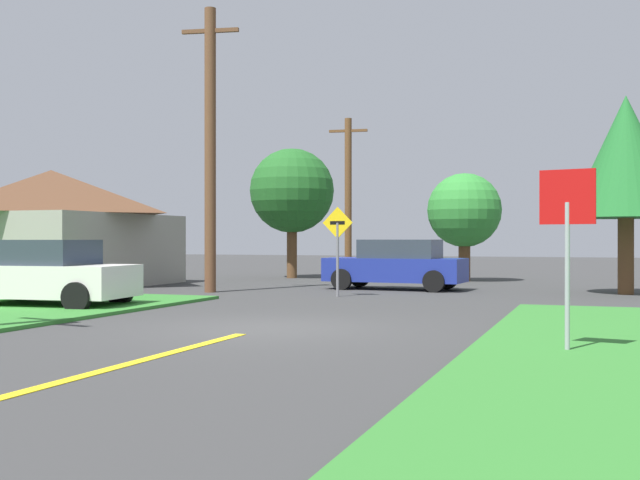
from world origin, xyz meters
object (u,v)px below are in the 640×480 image
(pine_tree_center, at_px, (464,211))
(oak_tree_right, at_px, (626,158))
(oak_tree_left, at_px, (292,191))
(stop_sign, at_px, (567,224))
(barn, at_px, (51,228))
(car_approaching_junction, at_px, (396,265))
(parked_car_near_building, at_px, (48,274))
(utility_pole_far, at_px, (348,194))
(direction_sign, at_px, (338,241))
(utility_pole_mid, at_px, (210,147))

(pine_tree_center, relative_size, oak_tree_right, 0.71)
(oak_tree_left, height_order, oak_tree_right, oak_tree_right)
(stop_sign, height_order, barn, barn)
(car_approaching_junction, bearing_deg, stop_sign, 117.28)
(oak_tree_left, relative_size, barn, 0.76)
(parked_car_near_building, height_order, oak_tree_right, oak_tree_right)
(car_approaching_junction, height_order, oak_tree_right, oak_tree_right)
(parked_car_near_building, xyz_separation_m, utility_pole_far, (1.47, 19.08, 2.92))
(direction_sign, height_order, oak_tree_right, oak_tree_right)
(stop_sign, distance_m, parked_car_near_building, 12.67)
(pine_tree_center, bearing_deg, oak_tree_left, 179.74)
(utility_pole_mid, relative_size, oak_tree_right, 1.48)
(parked_car_near_building, xyz_separation_m, oak_tree_left, (0.31, 14.95, 2.84))
(pine_tree_center, bearing_deg, direction_sign, -102.65)
(oak_tree_right, height_order, barn, oak_tree_right)
(oak_tree_left, relative_size, oak_tree_right, 0.92)
(car_approaching_junction, height_order, direction_sign, direction_sign)
(direction_sign, relative_size, oak_tree_right, 0.43)
(utility_pole_far, relative_size, pine_tree_center, 1.73)
(utility_pole_far, distance_m, direction_sign, 14.19)
(utility_pole_far, bearing_deg, utility_pole_mid, -91.20)
(utility_pole_mid, bearing_deg, oak_tree_left, 95.64)
(utility_pole_mid, distance_m, utility_pole_far, 13.10)
(stop_sign, xyz_separation_m, pine_tree_center, (-4.50, 18.75, 0.88))
(utility_pole_mid, height_order, oak_tree_left, utility_pole_mid)
(oak_tree_right, bearing_deg, direction_sign, -154.42)
(utility_pole_far, bearing_deg, oak_tree_right, -39.73)
(parked_car_near_building, distance_m, oak_tree_right, 16.48)
(stop_sign, distance_m, utility_pole_mid, 14.86)
(utility_pole_far, bearing_deg, car_approaching_junction, -64.13)
(stop_sign, height_order, oak_tree_left, oak_tree_left)
(parked_car_near_building, xyz_separation_m, direction_sign, (5.44, 5.63, 0.78))
(car_approaching_junction, xyz_separation_m, utility_pole_far, (-4.78, 9.86, 2.92))
(utility_pole_far, bearing_deg, oak_tree_left, -105.67)
(utility_pole_mid, bearing_deg, parked_car_near_building, -101.26)
(pine_tree_center, distance_m, barn, 15.35)
(parked_car_near_building, xyz_separation_m, barn, (-5.76, 7.27, 1.23))
(stop_sign, xyz_separation_m, car_approaching_junction, (-5.78, 13.06, -1.05))
(car_approaching_junction, height_order, utility_pole_far, utility_pole_far)
(direction_sign, xyz_separation_m, oak_tree_right, (7.75, 3.71, 2.46))
(stop_sign, relative_size, car_approaching_junction, 0.57)
(utility_pole_far, height_order, oak_tree_right, utility_pole_far)
(car_approaching_junction, bearing_deg, utility_pole_far, -60.71)
(parked_car_near_building, height_order, pine_tree_center, pine_tree_center)
(car_approaching_junction, xyz_separation_m, oak_tree_right, (6.94, 0.12, 3.24))
(utility_pole_mid, bearing_deg, direction_sign, -4.95)
(oak_tree_left, xyz_separation_m, pine_tree_center, (7.22, -0.03, -0.91))
(stop_sign, height_order, direction_sign, stop_sign)
(pine_tree_center, distance_m, oak_tree_right, 8.05)
(car_approaching_junction, relative_size, direction_sign, 1.79)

